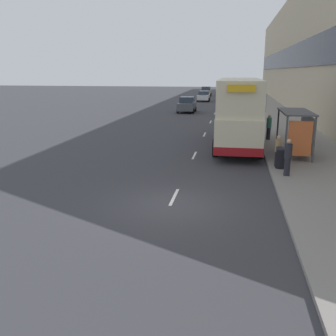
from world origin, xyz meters
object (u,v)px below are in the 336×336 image
object	(u,v)px
pedestrian_1	(278,151)
double_decker_bus_near	(239,111)
car_2	(204,96)
car_0	(187,105)
bus_shelter	(299,125)
car_1	(206,92)
pedestrian_2	(269,127)
pedestrian_4	(288,157)
pedestrian_3	(309,129)
litter_bin	(281,158)

from	to	relation	value
pedestrian_1	double_decker_bus_near	bearing A→B (deg)	108.77
car_2	car_0	bearing A→B (deg)	88.08
pedestrian_1	bus_shelter	bearing A→B (deg)	63.22
double_decker_bus_near	car_2	bearing A→B (deg)	97.89
pedestrian_1	car_1	bearing A→B (deg)	97.79
pedestrian_2	pedestrian_4	xyz separation A→B (m)	(0.05, -9.49, -0.03)
car_1	pedestrian_3	world-z (taller)	car_1
litter_bin	pedestrian_1	bearing A→B (deg)	111.28
pedestrian_4	car_2	bearing A→B (deg)	99.33
car_0	litter_bin	distance (m)	27.56
car_2	pedestrian_1	bearing A→B (deg)	99.36
double_decker_bus_near	pedestrian_1	bearing A→B (deg)	-71.23
car_0	pedestrian_4	bearing A→B (deg)	106.17
pedestrian_1	pedestrian_4	world-z (taller)	pedestrian_4
pedestrian_2	car_1	bearing A→B (deg)	99.24
double_decker_bus_near	car_0	distance (m)	21.21
bus_shelter	pedestrian_1	world-z (taller)	bus_shelter
pedestrian_4	litter_bin	world-z (taller)	pedestrian_4
pedestrian_4	car_1	bearing A→B (deg)	97.81
pedestrian_1	pedestrian_3	distance (m)	8.23
car_2	pedestrian_2	distance (m)	36.63
double_decker_bus_near	pedestrian_2	distance (m)	3.24
pedestrian_3	pedestrian_1	bearing A→B (deg)	-110.61
car_1	pedestrian_1	distance (m)	57.59
double_decker_bus_near	pedestrian_4	xyz separation A→B (m)	(2.19, -7.39, -1.28)
double_decker_bus_near	bus_shelter	bearing A→B (deg)	-42.06
bus_shelter	car_1	distance (m)	55.13
double_decker_bus_near	car_2	xyz separation A→B (m)	(-5.26, 37.97, -1.46)
car_2	pedestrian_4	size ratio (longest dim) A/B	2.38
pedestrian_2	pedestrian_3	size ratio (longest dim) A/B	1.07
car_1	pedestrian_4	world-z (taller)	car_1
double_decker_bus_near	pedestrian_3	size ratio (longest dim) A/B	6.59
bus_shelter	car_0	bearing A→B (deg)	111.43
car_0	pedestrian_3	xyz separation A→B (m)	(10.68, -18.32, 0.08)
bus_shelter	pedestrian_2	size ratio (longest dim) A/B	2.40
double_decker_bus_near	car_2	size ratio (longest dim) A/B	2.67
bus_shelter	car_0	world-z (taller)	bus_shelter
pedestrian_1	litter_bin	size ratio (longest dim) A/B	1.49
double_decker_bus_near	pedestrian_3	xyz separation A→B (m)	(4.83, 2.02, -1.31)
pedestrian_3	litter_bin	xyz separation A→B (m)	(-2.75, -8.07, -0.30)
double_decker_bus_near	pedestrian_2	size ratio (longest dim) A/B	6.16
car_2	pedestrian_3	bearing A→B (deg)	105.68
double_decker_bus_near	pedestrian_1	xyz separation A→B (m)	(1.93, -5.68, -1.34)
double_decker_bus_near	litter_bin	distance (m)	6.60
double_decker_bus_near	litter_bin	xyz separation A→B (m)	(2.08, -6.05, -1.62)
pedestrian_2	pedestrian_4	world-z (taller)	pedestrian_2
bus_shelter	double_decker_bus_near	world-z (taller)	double_decker_bus_near
double_decker_bus_near	car_1	xyz separation A→B (m)	(-5.87, 51.38, -1.38)
pedestrian_1	litter_bin	bearing A→B (deg)	-68.72
pedestrian_3	litter_bin	world-z (taller)	pedestrian_3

